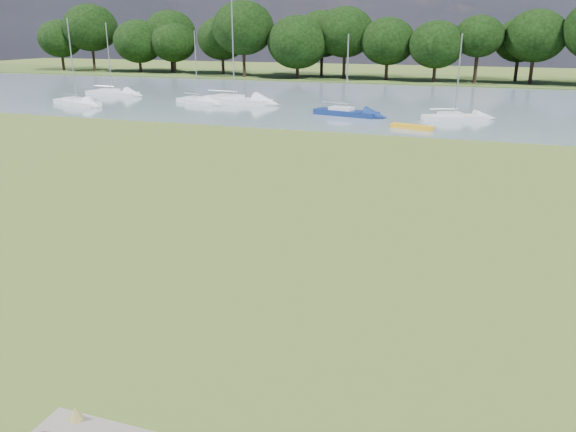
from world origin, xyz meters
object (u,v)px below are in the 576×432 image
(sailboat_9, at_px, (197,99))
(kayak, at_px, (412,127))
(sailboat_8, at_px, (112,92))
(sailboat_0, at_px, (234,98))
(sailboat_3, at_px, (76,101))
(sailboat_7, at_px, (454,115))
(sailboat_5, at_px, (345,111))

(sailboat_9, bearing_deg, kayak, 1.70)
(sailboat_8, bearing_deg, kayak, -13.59)
(sailboat_0, relative_size, sailboat_3, 1.21)
(sailboat_0, relative_size, sailboat_7, 1.45)
(sailboat_0, distance_m, sailboat_8, 17.02)
(sailboat_7, height_order, sailboat_9, sailboat_9)
(sailboat_9, bearing_deg, sailboat_8, -172.27)
(kayak, xyz_separation_m, sailboat_7, (2.91, 5.74, 0.24))
(sailboat_5, bearing_deg, sailboat_9, -178.34)
(sailboat_7, height_order, sailboat_8, sailboat_8)
(kayak, height_order, sailboat_0, sailboat_0)
(sailboat_8, xyz_separation_m, sailboat_9, (13.26, -3.48, -0.03))
(sailboat_3, distance_m, sailboat_8, 9.02)
(sailboat_0, xyz_separation_m, sailboat_3, (-15.00, -6.73, -0.07))
(sailboat_0, distance_m, sailboat_9, 3.89)
(sailboat_3, xyz_separation_m, sailboat_7, (38.07, 2.07, -0.03))
(sailboat_0, height_order, sailboat_8, sailboat_0)
(sailboat_0, height_order, sailboat_3, sailboat_0)
(kayak, distance_m, sailboat_0, 22.70)
(kayak, bearing_deg, sailboat_7, 80.30)
(sailboat_9, bearing_deg, sailboat_7, 15.45)
(sailboat_7, bearing_deg, kayak, -139.71)
(kayak, bearing_deg, sailboat_0, 169.86)
(kayak, relative_size, sailboat_8, 0.42)
(sailboat_3, distance_m, sailboat_5, 28.52)
(sailboat_0, xyz_separation_m, sailboat_5, (13.47, -5.04, -0.06))
(sailboat_7, relative_size, sailboat_9, 0.97)
(sailboat_0, height_order, sailboat_9, sailboat_0)
(kayak, height_order, sailboat_5, sailboat_5)
(sailboat_0, relative_size, sailboat_5, 1.46)
(sailboat_7, bearing_deg, sailboat_8, 147.56)
(sailboat_5, xyz_separation_m, sailboat_7, (9.61, 0.38, -0.04))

